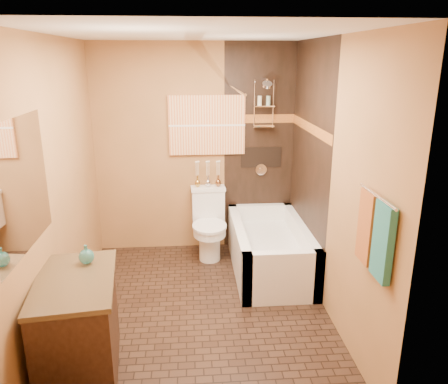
{
  "coord_description": "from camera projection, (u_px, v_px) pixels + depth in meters",
  "views": [
    {
      "loc": [
        -0.07,
        -3.68,
        2.32
      ],
      "look_at": [
        0.26,
        0.4,
        1.05
      ],
      "focal_mm": 35.0,
      "sensor_mm": 36.0,
      "label": 1
    }
  ],
  "objects": [
    {
      "name": "mosaic_band_back",
      "position": [
        260.0,
        119.0,
        5.18
      ],
      "size": [
        0.85,
        0.01,
        0.1
      ],
      "primitive_type": "cube",
      "color": "brown",
      "rests_on": "alcove_tile_back"
    },
    {
      "name": "curtain_rod",
      "position": [
        235.0,
        89.0,
        4.34
      ],
      "size": [
        0.03,
        1.55,
        0.03
      ],
      "primitive_type": "cylinder",
      "rotation": [
        1.57,
        0.0,
        0.0
      ],
      "color": "silver",
      "rests_on": "wall_back"
    },
    {
      "name": "vanity_mirror",
      "position": [
        21.0,
        186.0,
        2.89
      ],
      "size": [
        0.01,
        1.0,
        0.9
      ],
      "primitive_type": "cube",
      "color": "white",
      "rests_on": "wall_left"
    },
    {
      "name": "wall_right",
      "position": [
        332.0,
        182.0,
        3.92
      ],
      "size": [
        0.02,
        3.0,
        2.5
      ],
      "primitive_type": "cube",
      "color": "#AC7342",
      "rests_on": "floor"
    },
    {
      "name": "alcove_tile_right",
      "position": [
        309.0,
        162.0,
        4.63
      ],
      "size": [
        0.01,
        1.5,
        2.5
      ],
      "primitive_type": "cube",
      "color": "black",
      "rests_on": "wall_right"
    },
    {
      "name": "mosaic_band_right",
      "position": [
        310.0,
        128.0,
        4.52
      ],
      "size": [
        0.01,
        1.5,
        0.1
      ],
      "primitive_type": "cube",
      "color": "brown",
      "rests_on": "alcove_tile_right"
    },
    {
      "name": "vanity",
      "position": [
        78.0,
        327.0,
        3.24
      ],
      "size": [
        0.66,
        0.97,
        0.8
      ],
      "rotation": [
        0.0,
        0.0,
        0.12
      ],
      "color": "black",
      "rests_on": "floor"
    },
    {
      "name": "towel_rust",
      "position": [
        367.0,
        227.0,
        3.06
      ],
      "size": [
        0.05,
        0.22,
        0.52
      ],
      "primitive_type": "cube",
      "color": "#9C501C",
      "rests_on": "towel_bar"
    },
    {
      "name": "bud_vases",
      "position": [
        208.0,
        173.0,
        5.24
      ],
      "size": [
        0.32,
        0.07,
        0.31
      ],
      "color": "#BB903A",
      "rests_on": "toilet"
    },
    {
      "name": "ceiling",
      "position": [
        196.0,
        33.0,
        3.45
      ],
      "size": [
        3.0,
        3.0,
        0.0
      ],
      "primitive_type": "plane",
      "color": "silver",
      "rests_on": "wall_back"
    },
    {
      "name": "wall_front",
      "position": [
        205.0,
        261.0,
        2.4
      ],
      "size": [
        2.4,
        0.02,
        2.5
      ],
      "primitive_type": "cube",
      "color": "#AC7342",
      "rests_on": "floor"
    },
    {
      "name": "wall_back",
      "position": [
        195.0,
        150.0,
        5.25
      ],
      "size": [
        2.4,
        0.02,
        2.5
      ],
      "primitive_type": "cube",
      "color": "#AC7342",
      "rests_on": "floor"
    },
    {
      "name": "toilet",
      "position": [
        209.0,
        223.0,
        5.23
      ],
      "size": [
        0.42,
        0.62,
        0.82
      ],
      "rotation": [
        0.0,
        0.0,
        0.05
      ],
      "color": "white",
      "rests_on": "floor"
    },
    {
      "name": "towel_teal",
      "position": [
        383.0,
        242.0,
        2.81
      ],
      "size": [
        0.05,
        0.22,
        0.52
      ],
      "primitive_type": "cube",
      "color": "#227168",
      "rests_on": "towel_bar"
    },
    {
      "name": "floor",
      "position": [
        201.0,
        309.0,
        4.19
      ],
      "size": [
        3.0,
        3.0,
        0.0
      ],
      "primitive_type": "plane",
      "color": "black",
      "rests_on": "ground"
    },
    {
      "name": "alcove_tile_back",
      "position": [
        259.0,
        149.0,
        5.3
      ],
      "size": [
        0.85,
        0.01,
        2.5
      ],
      "primitive_type": "cube",
      "color": "black",
      "rests_on": "wall_back"
    },
    {
      "name": "bathtub",
      "position": [
        269.0,
        252.0,
        4.9
      ],
      "size": [
        0.8,
        1.5,
        0.55
      ],
      "color": "white",
      "rests_on": "floor"
    },
    {
      "name": "shower_fixtures",
      "position": [
        264.0,
        116.0,
        5.07
      ],
      "size": [
        0.24,
        0.33,
        1.16
      ],
      "color": "silver",
      "rests_on": "floor"
    },
    {
      "name": "teal_bottle",
      "position": [
        86.0,
        255.0,
        3.33
      ],
      "size": [
        0.15,
        0.15,
        0.19
      ],
      "primitive_type": null,
      "rotation": [
        0.0,
        0.0,
        0.29
      ],
      "color": "#26726C",
      "rests_on": "vanity"
    },
    {
      "name": "alcove_niche",
      "position": [
        261.0,
        157.0,
        5.33
      ],
      "size": [
        0.5,
        0.01,
        0.25
      ],
      "primitive_type": "cube",
      "color": "black",
      "rests_on": "alcove_tile_back"
    },
    {
      "name": "sunset_painting",
      "position": [
        207.0,
        125.0,
        5.15
      ],
      "size": [
        0.9,
        0.04,
        0.7
      ],
      "primitive_type": "cube",
      "color": "orange",
      "rests_on": "wall_back"
    },
    {
      "name": "wall_left",
      "position": [
        58.0,
        188.0,
        3.73
      ],
      "size": [
        0.02,
        3.0,
        2.5
      ],
      "primitive_type": "cube",
      "color": "#AC7342",
      "rests_on": "floor"
    },
    {
      "name": "towel_bar",
      "position": [
        377.0,
        196.0,
        2.85
      ],
      "size": [
        0.02,
        0.55,
        0.02
      ],
      "primitive_type": "cylinder",
      "rotation": [
        1.57,
        0.0,
        0.0
      ],
      "color": "silver",
      "rests_on": "wall_right"
    }
  ]
}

